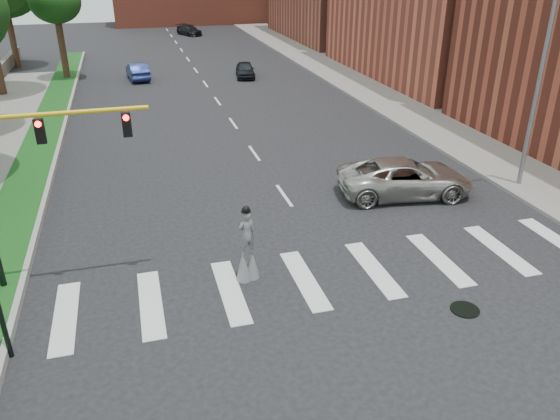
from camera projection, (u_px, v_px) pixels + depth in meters
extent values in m
plane|color=black|center=(351.00, 290.00, 18.03)|extent=(160.00, 160.00, 0.00)
cube|color=#134316|center=(44.00, 136.00, 32.56)|extent=(2.00, 60.00, 0.25)
cube|color=gray|center=(62.00, 134.00, 32.81)|extent=(0.20, 60.00, 0.28)
cube|color=slate|center=(377.00, 92.00, 42.77)|extent=(5.00, 90.00, 0.18)
cylinder|color=black|center=(465.00, 310.00, 17.01)|extent=(0.90, 0.90, 0.04)
cylinder|color=slate|center=(537.00, 93.00, 23.99)|extent=(0.20, 0.20, 9.00)
cylinder|color=gold|center=(58.00, 113.00, 16.10)|extent=(5.20, 0.14, 0.14)
cube|color=black|center=(40.00, 131.00, 16.17)|extent=(0.28, 0.18, 0.75)
cylinder|color=#FF0C0C|center=(38.00, 124.00, 15.97)|extent=(0.18, 0.06, 0.18)
cube|color=black|center=(127.00, 125.00, 16.78)|extent=(0.28, 0.18, 0.75)
cylinder|color=#FF0C0C|center=(126.00, 118.00, 16.58)|extent=(0.18, 0.06, 0.18)
cylinder|color=black|center=(0.00, 312.00, 14.44)|extent=(0.14, 0.14, 3.00)
cylinder|color=#382216|center=(252.00, 265.00, 18.56)|extent=(0.07, 0.07, 0.93)
cylinder|color=#382216|center=(243.00, 268.00, 18.41)|extent=(0.07, 0.07, 0.93)
cone|color=slate|center=(252.00, 262.00, 18.51)|extent=(0.52, 0.52, 1.16)
cone|color=slate|center=(243.00, 265.00, 18.36)|extent=(0.52, 0.52, 1.16)
imported|color=slate|center=(247.00, 234.00, 17.94)|extent=(0.67, 0.53, 1.61)
sphere|color=black|center=(246.00, 210.00, 17.57)|extent=(0.26, 0.26, 0.26)
cylinder|color=black|center=(246.00, 211.00, 17.59)|extent=(0.34, 0.34, 0.02)
cube|color=yellow|center=(244.00, 220.00, 17.86)|extent=(0.22, 0.05, 0.10)
imported|color=#AEABA4|center=(405.00, 178.00, 24.70)|extent=(6.39, 3.66, 1.68)
imported|color=black|center=(245.00, 70.00, 48.01)|extent=(2.13, 4.07, 1.32)
imported|color=navy|center=(138.00, 71.00, 47.14)|extent=(1.99, 4.51, 1.44)
imported|color=black|center=(189.00, 30.00, 72.03)|extent=(3.41, 4.82, 1.30)
cylinder|color=#382216|center=(12.00, 37.00, 51.06)|extent=(0.56, 0.56, 5.62)
cylinder|color=#382216|center=(62.00, 48.00, 46.16)|extent=(0.56, 0.56, 5.36)
ellipsoid|color=black|center=(55.00, 1.00, 44.56)|extent=(4.16, 4.16, 3.53)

